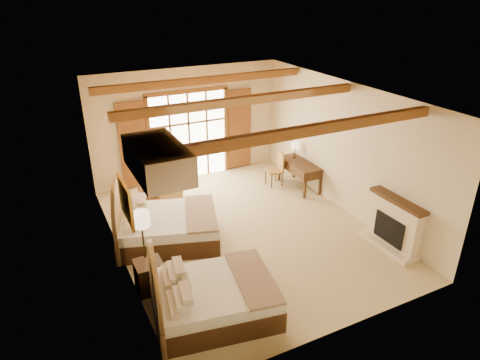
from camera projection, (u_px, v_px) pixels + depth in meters
floor at (243, 231)px, 9.95m from camera, size 7.00×7.00×0.00m
wall_back at (188, 124)px, 12.12m from camera, size 5.50×0.00×5.50m
wall_left at (115, 193)px, 8.16m from camera, size 0.00×7.00×7.00m
wall_right at (344, 148)px, 10.39m from camera, size 0.00×7.00×7.00m
ceiling at (244, 95)px, 8.61m from camera, size 7.00×7.00×0.00m
ceiling_beams at (244, 100)px, 8.66m from camera, size 5.39×4.60×0.18m
french_doors at (189, 137)px, 12.22m from camera, size 3.95×0.08×2.60m
fireplace at (393, 226)px, 9.16m from camera, size 0.46×1.40×1.16m
painting at (126, 202)px, 7.51m from camera, size 0.06×0.95×0.75m
canopy_valance at (157, 159)px, 6.11m from camera, size 0.70×1.40×0.45m
bed_near at (206, 298)px, 7.22m from camera, size 2.31×1.88×1.36m
bed_far at (161, 226)px, 9.32m from camera, size 2.61×2.19×1.41m
nightstand at (150, 276)px, 7.94m from camera, size 0.50×0.50×0.59m
floor_lamp at (141, 224)px, 7.67m from camera, size 0.33×0.33×1.54m
armchair at (153, 188)px, 11.25m from camera, size 0.79×0.81×0.66m
ottoman at (169, 196)px, 11.10m from camera, size 0.62×0.62×0.44m
desk at (299, 174)px, 11.92m from camera, size 0.64×1.41×0.75m
desk_chair at (275, 175)px, 12.11m from camera, size 0.50×0.50×0.98m
desk_lamp at (295, 146)px, 12.01m from camera, size 0.22×0.22×0.43m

